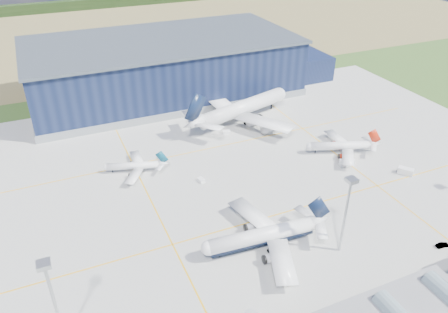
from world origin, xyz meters
TOP-DOWN VIEW (x-y plane):
  - ground at (0.00, 0.00)m, footprint 600.00×600.00m
  - apron at (0.00, 10.00)m, footprint 220.00×160.00m
  - farmland at (0.00, 220.00)m, footprint 600.00×220.00m
  - treeline at (0.00, 300.00)m, footprint 600.00×8.00m
  - hangar at (2.81, 94.80)m, footprint 145.00×62.00m
  - light_mast_west at (-60.00, -30.00)m, footprint 2.60×2.60m
  - light_mast_center at (10.00, -30.00)m, footprint 2.60×2.60m
  - airliner_navy at (-8.40, -20.38)m, footprint 40.65×39.89m
  - airliner_red at (41.56, 12.94)m, footprint 36.00×35.65m
  - airliner_widebody at (20.89, 51.80)m, footprint 69.29×68.48m
  - airliner_regional at (-30.82, 30.52)m, footprint 28.51×28.19m
  - gse_van_a at (38.79, 4.60)m, footprint 5.48×3.03m
  - gse_cart_a at (-11.82, 15.53)m, footprint 2.39×3.05m
  - gse_van_b at (53.47, -8.12)m, footprint 4.79×5.39m
  - gse_tug_c at (34.12, 62.00)m, footprint 2.36×3.20m
  - gse_cart_b at (9.78, 43.50)m, footprint 3.28×2.53m
  - car_b at (36.27, -40.04)m, footprint 3.89×1.80m

SIDE VIEW (x-z plane):
  - ground at x=0.00m, z-range 0.00..0.00m
  - farmland at x=0.00m, z-range -0.01..0.01m
  - apron at x=0.00m, z-range -0.01..0.07m
  - gse_cart_a at x=-11.82m, z-range 0.00..1.17m
  - car_b at x=36.27m, z-range 0.00..1.23m
  - gse_tug_c at x=34.12m, z-range 0.00..1.27m
  - gse_cart_b at x=9.78m, z-range 0.00..1.27m
  - gse_van_a at x=38.79m, z-range 0.00..2.27m
  - gse_van_b at x=53.47m, z-range 0.00..2.29m
  - airliner_regional at x=-30.82m, z-range 0.00..7.41m
  - treeline at x=0.00m, z-range 0.00..8.00m
  - airliner_red at x=41.56m, z-range 0.00..9.17m
  - airliner_navy at x=-8.40m, z-range 0.00..12.34m
  - airliner_widebody at x=20.89m, z-range 0.00..18.18m
  - hangar at x=2.81m, z-range -1.43..24.67m
  - light_mast_west at x=-60.00m, z-range 3.93..26.93m
  - light_mast_center at x=10.00m, z-range 3.93..26.93m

